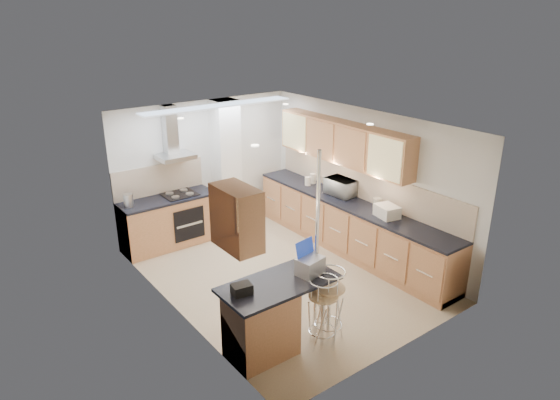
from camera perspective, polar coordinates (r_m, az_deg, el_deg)
ground at (r=8.19m, az=0.12°, el=-8.54°), size 4.80×4.80×0.00m
room_shell at (r=8.02m, az=0.37°, el=2.86°), size 3.64×4.84×2.51m
right_counter at (r=8.87m, az=7.90°, el=-3.00°), size 0.63×4.40×0.92m
back_counter at (r=9.20m, az=-12.58°, el=-2.42°), size 1.70×0.63×0.92m
peninsula at (r=6.38m, az=-0.13°, el=-12.97°), size 1.47×0.72×0.94m
microwave at (r=8.95m, az=7.03°, el=1.49°), size 0.41×0.57×0.30m
laptop at (r=6.26m, az=3.45°, el=-7.53°), size 0.36×0.30×0.22m
bag at (r=5.88m, az=-4.40°, el=-10.12°), size 0.25×0.20×0.13m
bar_stool_near at (r=6.42m, az=4.92°, el=-12.71°), size 0.45×0.45×0.97m
bar_stool_end at (r=6.53m, az=5.63°, el=-11.89°), size 0.58×0.58×1.01m
jar_a at (r=9.55m, az=3.78°, el=2.49°), size 0.15×0.15×0.19m
jar_b at (r=9.42m, az=3.19°, el=2.17°), size 0.14×0.14×0.16m
jar_c at (r=8.45m, az=11.04°, el=-0.39°), size 0.14×0.14×0.19m
jar_d at (r=8.20m, az=11.19°, el=-1.30°), size 0.11×0.11×0.12m
bread_bin at (r=8.15m, az=12.15°, el=-1.26°), size 0.36×0.42×0.19m
kettle at (r=8.75m, az=-16.93°, el=-0.03°), size 0.16×0.16×0.23m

